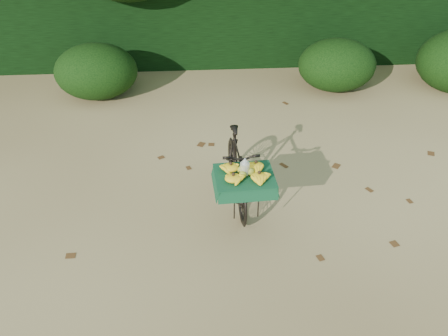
{
  "coord_description": "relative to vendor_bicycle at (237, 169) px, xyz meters",
  "views": [
    {
      "loc": [
        -1.2,
        -4.0,
        4.0
      ],
      "look_at": [
        -0.89,
        0.6,
        0.8
      ],
      "focal_mm": 38.0,
      "sensor_mm": 36.0,
      "label": 1
    }
  ],
  "objects": [
    {
      "name": "vendor_bicycle",
      "position": [
        0.0,
        0.0,
        0.0
      ],
      "size": [
        0.72,
        1.71,
        0.96
      ],
      "rotation": [
        0.0,
        0.0,
        0.05
      ],
      "color": "black",
      "rests_on": "ground"
    },
    {
      "name": "ground",
      "position": [
        0.69,
        -1.01,
        -0.49
      ],
      "size": [
        80.0,
        80.0,
        0.0
      ],
      "primitive_type": "plane",
      "color": "tan",
      "rests_on": "ground"
    },
    {
      "name": "bush_clumps",
      "position": [
        1.19,
        3.29,
        -0.04
      ],
      "size": [
        8.8,
        1.7,
        0.9
      ],
      "primitive_type": null,
      "color": "black",
      "rests_on": "ground"
    },
    {
      "name": "hedge_backdrop",
      "position": [
        0.69,
        5.29,
        0.41
      ],
      "size": [
        26.0,
        1.8,
        1.8
      ],
      "primitive_type": "cube",
      "color": "black",
      "rests_on": "ground"
    },
    {
      "name": "leaf_litter",
      "position": [
        0.69,
        -0.36,
        -0.48
      ],
      "size": [
        7.0,
        7.3,
        0.01
      ],
      "primitive_type": null,
      "color": "#523115",
      "rests_on": "ground"
    }
  ]
}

